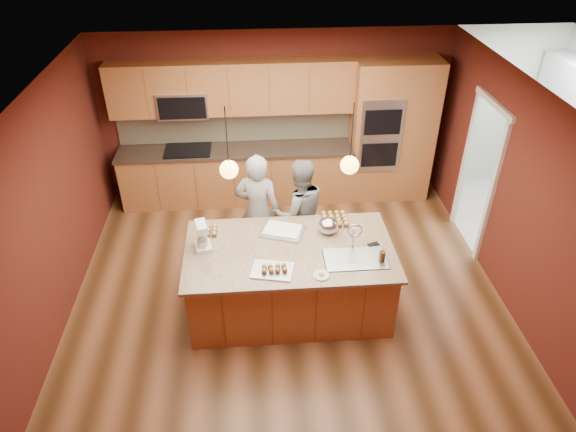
{
  "coord_description": "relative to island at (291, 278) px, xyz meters",
  "views": [
    {
      "loc": [
        -0.39,
        -5.2,
        4.6
      ],
      "look_at": [
        0.01,
        -0.1,
        1.16
      ],
      "focal_mm": 32.0,
      "sensor_mm": 36.0,
      "label": 1
    }
  ],
  "objects": [
    {
      "name": "floor",
      "position": [
        -0.02,
        0.44,
        -0.46
      ],
      "size": [
        5.5,
        5.5,
        0.0
      ],
      "primitive_type": "plane",
      "color": "#462A14",
      "rests_on": "ground"
    },
    {
      "name": "ceiling",
      "position": [
        -0.02,
        0.44,
        2.24
      ],
      "size": [
        5.5,
        5.5,
        0.0
      ],
      "primitive_type": "plane",
      "rotation": [
        3.14,
        0.0,
        0.0
      ],
      "color": "white",
      "rests_on": "ground"
    },
    {
      "name": "wall_back",
      "position": [
        -0.02,
        2.94,
        0.89
      ],
      "size": [
        5.5,
        0.0,
        5.5
      ],
      "primitive_type": "plane",
      "rotation": [
        1.57,
        0.0,
        0.0
      ],
      "color": "#4E1A13",
      "rests_on": "ground"
    },
    {
      "name": "wall_front",
      "position": [
        -0.02,
        -2.06,
        0.89
      ],
      "size": [
        5.5,
        0.0,
        5.5
      ],
      "primitive_type": "plane",
      "rotation": [
        -1.57,
        0.0,
        0.0
      ],
      "color": "#4E1A13",
      "rests_on": "ground"
    },
    {
      "name": "wall_left",
      "position": [
        -2.77,
        0.44,
        0.89
      ],
      "size": [
        0.0,
        5.0,
        5.0
      ],
      "primitive_type": "plane",
      "rotation": [
        1.57,
        0.0,
        1.57
      ],
      "color": "#4E1A13",
      "rests_on": "ground"
    },
    {
      "name": "wall_right",
      "position": [
        2.73,
        0.44,
        0.89
      ],
      "size": [
        0.0,
        5.0,
        5.0
      ],
      "primitive_type": "plane",
      "rotation": [
        1.57,
        0.0,
        -1.57
      ],
      "color": "#4E1A13",
      "rests_on": "ground"
    },
    {
      "name": "cabinet_run",
      "position": [
        -0.7,
        2.68,
        0.52
      ],
      "size": [
        3.74,
        0.64,
        2.3
      ],
      "color": "brown",
      "rests_on": "floor"
    },
    {
      "name": "oven_column",
      "position": [
        1.83,
        2.63,
        0.69
      ],
      "size": [
        1.3,
        0.62,
        2.3
      ],
      "color": "brown",
      "rests_on": "floor"
    },
    {
      "name": "doorway_trim",
      "position": [
        2.71,
        1.24,
        0.59
      ],
      "size": [
        0.08,
        1.11,
        2.2
      ],
      "primitive_type": null,
      "color": "silver",
      "rests_on": "wall_right"
    },
    {
      "name": "pendant_left",
      "position": [
        -0.66,
        0.0,
        1.54
      ],
      "size": [
        0.2,
        0.2,
        0.8
      ],
      "color": "black",
      "rests_on": "ceiling"
    },
    {
      "name": "pendant_right",
      "position": [
        0.63,
        0.0,
        1.54
      ],
      "size": [
        0.2,
        0.2,
        0.8
      ],
      "color": "black",
      "rests_on": "ceiling"
    },
    {
      "name": "island",
      "position": [
        0.0,
        0.0,
        0.0
      ],
      "size": [
        2.47,
        1.38,
        1.29
      ],
      "color": "brown",
      "rests_on": "floor"
    },
    {
      "name": "person_left",
      "position": [
        -0.36,
        0.95,
        0.37
      ],
      "size": [
        0.69,
        0.54,
        1.67
      ],
      "primitive_type": "imported",
      "rotation": [
        0.0,
        0.0,
        2.89
      ],
      "color": "black",
      "rests_on": "floor"
    },
    {
      "name": "person_right",
      "position": [
        0.19,
        0.95,
        0.32
      ],
      "size": [
        0.87,
        0.73,
        1.57
      ],
      "primitive_type": "imported",
      "rotation": [
        0.0,
        0.0,
        3.34
      ],
      "color": "gray",
      "rests_on": "floor"
    },
    {
      "name": "stand_mixer",
      "position": [
        -1.03,
        0.11,
        0.59
      ],
      "size": [
        0.23,
        0.28,
        0.34
      ],
      "rotation": [
        0.0,
        0.0,
        0.22
      ],
      "color": "white",
      "rests_on": "island"
    },
    {
      "name": "sheet_cake",
      "position": [
        -0.07,
        0.35,
        0.47
      ],
      "size": [
        0.59,
        0.51,
        0.05
      ],
      "rotation": [
        0.0,
        0.0,
        -0.34
      ],
      "color": "silver",
      "rests_on": "island"
    },
    {
      "name": "cooling_rack",
      "position": [
        -0.24,
        -0.38,
        0.45
      ],
      "size": [
        0.52,
        0.42,
        0.02
      ],
      "primitive_type": "cube",
      "rotation": [
        0.0,
        0.0,
        -0.22
      ],
      "color": "#B8BCC0",
      "rests_on": "island"
    },
    {
      "name": "mixing_bowl",
      "position": [
        0.48,
        0.3,
        0.54
      ],
      "size": [
        0.25,
        0.25,
        0.21
      ],
      "primitive_type": "ellipsoid",
      "color": "silver",
      "rests_on": "island"
    },
    {
      "name": "plate",
      "position": [
        0.29,
        -0.5,
        0.45
      ],
      "size": [
        0.18,
        0.18,
        0.01
      ],
      "primitive_type": "cylinder",
      "color": "silver",
      "rests_on": "island"
    },
    {
      "name": "tumbler",
      "position": [
        1.01,
        -0.31,
        0.51
      ],
      "size": [
        0.07,
        0.07,
        0.14
      ],
      "primitive_type": "cylinder",
      "color": "#34220E",
      "rests_on": "island"
    },
    {
      "name": "phone",
      "position": [
        0.99,
        0.01,
        0.45
      ],
      "size": [
        0.15,
        0.12,
        0.01
      ],
      "primitive_type": "cube",
      "rotation": [
        0.0,
        0.0,
        0.35
      ],
      "color": "black",
      "rests_on": "island"
    },
    {
      "name": "cupcakes_left",
      "position": [
        -0.95,
        0.41,
        0.48
      ],
      "size": [
        0.16,
        0.24,
        0.07
      ],
      "primitive_type": null,
      "color": "gold",
      "rests_on": "island"
    },
    {
      "name": "cupcakes_rack",
      "position": [
        -0.22,
        -0.4,
        0.49
      ],
      "size": [
        0.3,
        0.15,
        0.07
      ],
      "primitive_type": null,
      "color": "gold",
      "rests_on": "island"
    },
    {
      "name": "cupcakes_right",
      "position": [
        0.6,
        0.53,
        0.48
      ],
      "size": [
        0.33,
        0.33,
        0.07
      ],
      "primitive_type": null,
      "color": "gold",
      "rests_on": "island"
    },
    {
      "name": "washer",
      "position": [
        4.2,
        1.37,
        0.01
      ],
      "size": [
        0.7,
        0.72,
        0.94
      ],
      "primitive_type": "cube",
      "rotation": [
        0.0,
        0.0,
        0.22
      ],
      "color": "white",
      "rests_on": "floor"
    },
    {
      "name": "dryer",
      "position": [
        4.17,
        1.94,
        -0.01
      ],
      "size": [
        0.63,
        0.64,
        0.9
      ],
      "primitive_type": "cube",
      "rotation": [
        0.0,
        0.0,
        0.12
      ],
      "color": "white",
      "rests_on": "floor"
    }
  ]
}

